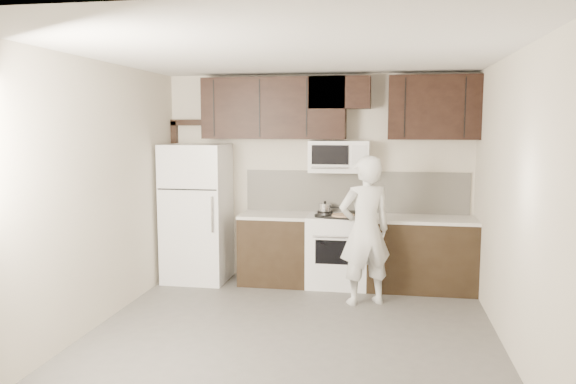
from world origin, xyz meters
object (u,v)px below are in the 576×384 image
(microwave, at_px, (339,156))
(person, at_px, (365,231))
(stove, at_px, (338,250))
(refrigerator, at_px, (197,213))

(microwave, bearing_deg, person, -65.53)
(microwave, distance_m, person, 1.19)
(stove, xyz_separation_m, person, (0.37, -0.69, 0.40))
(person, bearing_deg, refrigerator, -41.24)
(refrigerator, xyz_separation_m, person, (2.22, -0.64, -0.04))
(stove, relative_size, microwave, 1.24)
(stove, height_order, person, person)
(stove, bearing_deg, refrigerator, -178.49)
(stove, height_order, refrigerator, refrigerator)
(microwave, height_order, refrigerator, microwave)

